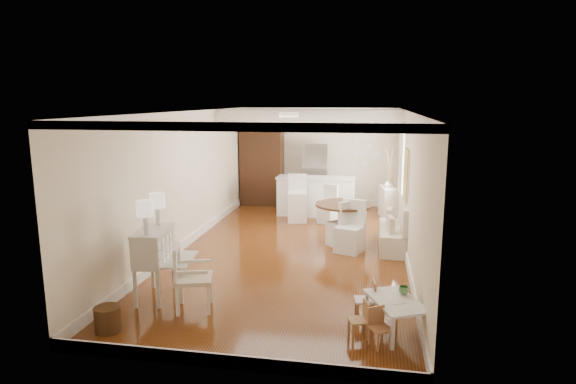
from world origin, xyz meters
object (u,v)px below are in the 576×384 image
(wicker_basket, at_px, (108,319))
(kids_table, at_px, (395,316))
(bar_stool_left, at_px, (298,198))
(kids_chair_c, at_px, (380,328))
(slip_chair_far, at_px, (342,223))
(breakfast_counter, at_px, (316,196))
(pantry_cabinet, at_px, (262,166))
(slip_chair_near, at_px, (350,227))
(bar_stool_right, at_px, (327,204))
(kids_chair_b, at_px, (365,299))
(kids_chair_a, at_px, (358,320))
(fridge, at_px, (327,176))
(gustavian_armchair, at_px, (194,277))
(sideboard, at_px, (388,202))
(secretary_bureau, at_px, (154,264))
(dining_table, at_px, (344,223))

(wicker_basket, relative_size, kids_table, 0.37)
(kids_table, xyz_separation_m, bar_stool_left, (-2.17, 5.61, 0.36))
(kids_chair_c, bearing_deg, bar_stool_left, 74.93)
(slip_chair_far, xyz_separation_m, bar_stool_left, (-1.23, 1.87, 0.09))
(breakfast_counter, height_order, pantry_cabinet, pantry_cabinet)
(slip_chair_near, xyz_separation_m, bar_stool_right, (-0.66, 2.23, -0.05))
(kids_chair_c, xyz_separation_m, pantry_cabinet, (-3.31, 7.84, 0.90))
(kids_chair_b, xyz_separation_m, slip_chair_near, (-0.36, 3.02, 0.24))
(kids_chair_a, distance_m, slip_chair_far, 4.01)
(kids_table, xyz_separation_m, slip_chair_near, (-0.76, 3.36, 0.29))
(kids_chair_c, height_order, fridge, fridge)
(kids_chair_a, distance_m, kids_chair_c, 0.32)
(gustavian_armchair, relative_size, pantry_cabinet, 0.42)
(bar_stool_left, height_order, sideboard, bar_stool_left)
(wicker_basket, bearing_deg, secretary_bureau, 82.58)
(slip_chair_near, xyz_separation_m, breakfast_counter, (-1.04, 3.00, -0.01))
(gustavian_armchair, xyz_separation_m, sideboard, (2.95, 6.22, -0.09))
(bar_stool_right, bearing_deg, slip_chair_near, -48.74)
(pantry_cabinet, bearing_deg, kids_chair_c, -67.13)
(kids_table, distance_m, slip_chair_far, 3.87)
(dining_table, height_order, slip_chair_near, slip_chair_near)
(secretary_bureau, bearing_deg, sideboard, 51.11)
(secretary_bureau, distance_m, bar_stool_right, 5.52)
(slip_chair_far, height_order, breakfast_counter, breakfast_counter)
(secretary_bureau, height_order, dining_table, secretary_bureau)
(fridge, bearing_deg, slip_chair_near, -78.26)
(wicker_basket, xyz_separation_m, sideboard, (3.84, 7.08, 0.23))
(kids_table, distance_m, kids_chair_c, 0.45)
(bar_stool_left, bearing_deg, breakfast_counter, 55.13)
(dining_table, height_order, fridge, fridge)
(gustavian_armchair, distance_m, kids_chair_b, 2.47)
(bar_stool_right, bearing_deg, kids_chair_b, -54.26)
(dining_table, xyz_separation_m, slip_chair_near, (0.16, -0.68, 0.10))
(bar_stool_right, relative_size, pantry_cabinet, 0.41)
(gustavian_armchair, xyz_separation_m, dining_table, (1.95, 3.80, -0.07))
(kids_chair_c, xyz_separation_m, bar_stool_left, (-1.98, 6.02, 0.34))
(kids_chair_c, xyz_separation_m, sideboard, (0.28, 6.86, 0.15))
(secretary_bureau, height_order, fridge, fridge)
(kids_table, relative_size, pantry_cabinet, 0.40)
(gustavian_armchair, xyz_separation_m, bar_stool_right, (1.44, 5.35, -0.01))
(breakfast_counter, xyz_separation_m, sideboard, (1.89, 0.10, -0.12))
(dining_table, distance_m, bar_stool_left, 2.02)
(pantry_cabinet, distance_m, fridge, 1.92)
(dining_table, height_order, bar_stool_right, bar_stool_right)
(bar_stool_right, xyz_separation_m, sideboard, (1.51, 0.87, -0.07))
(gustavian_armchair, relative_size, wicker_basket, 2.87)
(dining_table, distance_m, breakfast_counter, 2.49)
(secretary_bureau, distance_m, kids_chair_b, 3.22)
(dining_table, bearing_deg, breakfast_counter, 110.85)
(bar_stool_right, bearing_deg, fridge, 120.32)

